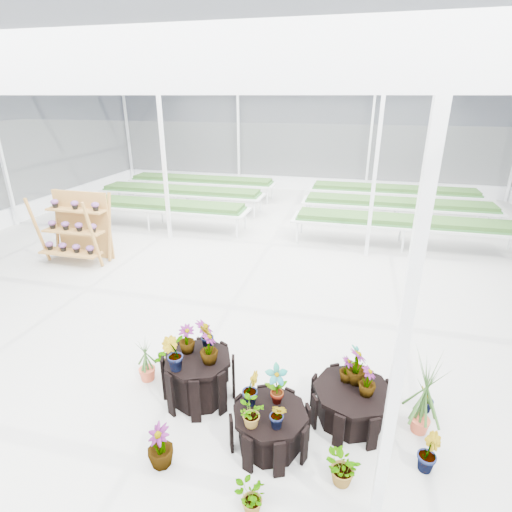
% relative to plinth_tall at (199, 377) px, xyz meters
% --- Properties ---
extents(ground_plane, '(24.00, 24.00, 0.00)m').
position_rel_plinth_tall_xyz_m(ground_plane, '(-0.55, 2.48, -0.35)').
color(ground_plane, gray).
rests_on(ground_plane, ground).
extents(greenhouse_shell, '(18.00, 24.00, 4.50)m').
position_rel_plinth_tall_xyz_m(greenhouse_shell, '(-0.55, 2.48, 1.90)').
color(greenhouse_shell, white).
rests_on(greenhouse_shell, ground).
extents(steel_frame, '(18.00, 24.00, 4.50)m').
position_rel_plinth_tall_xyz_m(steel_frame, '(-0.55, 2.48, 1.90)').
color(steel_frame, silver).
rests_on(steel_frame, ground).
extents(nursery_benches, '(16.00, 7.00, 0.84)m').
position_rel_plinth_tall_xyz_m(nursery_benches, '(-0.55, 9.68, 0.07)').
color(nursery_benches, silver).
rests_on(nursery_benches, ground).
extents(plinth_tall, '(1.26, 1.26, 0.69)m').
position_rel_plinth_tall_xyz_m(plinth_tall, '(0.00, 0.00, 0.00)').
color(plinth_tall, black).
rests_on(plinth_tall, ground).
extents(plinth_mid, '(1.32, 1.32, 0.52)m').
position_rel_plinth_tall_xyz_m(plinth_mid, '(1.20, -0.60, -0.09)').
color(plinth_mid, black).
rests_on(plinth_mid, ground).
extents(plinth_low, '(1.37, 1.37, 0.50)m').
position_rel_plinth_tall_xyz_m(plinth_low, '(2.20, 0.10, -0.10)').
color(plinth_low, black).
rests_on(plinth_low, ground).
extents(shelf_rack, '(1.75, 0.94, 1.85)m').
position_rel_plinth_tall_xyz_m(shelf_rack, '(-5.12, 4.14, 0.58)').
color(shelf_rack, olive).
rests_on(shelf_rack, ground).
extents(nursery_plants, '(4.51, 3.05, 1.34)m').
position_rel_plinth_tall_xyz_m(nursery_plants, '(1.00, -0.05, 0.16)').
color(nursery_plants, '#2B4D1E').
rests_on(nursery_plants, ground).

